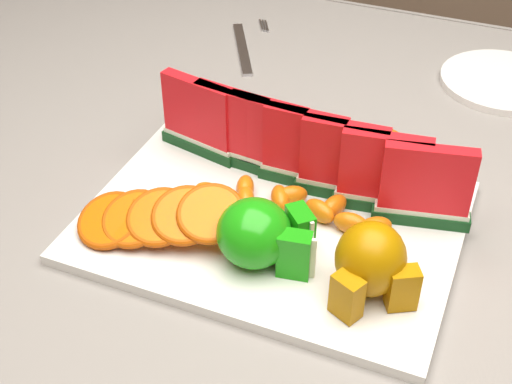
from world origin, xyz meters
name	(u,v)px	position (x,y,z in m)	size (l,w,h in m)	color
table	(349,254)	(0.00, 0.00, 0.65)	(1.40, 0.90, 0.75)	#4B301F
tablecloth	(353,217)	(0.00, 0.00, 0.72)	(1.53, 1.03, 0.20)	gray
platter	(273,221)	(-0.07, -0.10, 0.76)	(0.40, 0.30, 0.01)	silver
apple_cluster	(261,235)	(-0.05, -0.16, 0.80)	(0.11, 0.10, 0.07)	#19860B
pear_cluster	(371,263)	(0.06, -0.16, 0.81)	(0.09, 0.09, 0.08)	#9E720A
side_plate	(503,81)	(0.13, 0.32, 0.76)	(0.23, 0.23, 0.01)	silver
fork	(245,46)	(-0.26, 0.28, 0.76)	(0.09, 0.19, 0.00)	silver
watermelon_row	(304,151)	(-0.06, -0.03, 0.82)	(0.39, 0.07, 0.10)	#0E3C08
orange_fan_front	(160,217)	(-0.17, -0.17, 0.80)	(0.19, 0.12, 0.05)	#D53400
orange_fan_back	(299,140)	(-0.08, 0.03, 0.79)	(0.29, 0.11, 0.04)	#D53400
tangerine_segments	(293,204)	(-0.05, -0.08, 0.78)	(0.23, 0.07, 0.02)	#F35901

